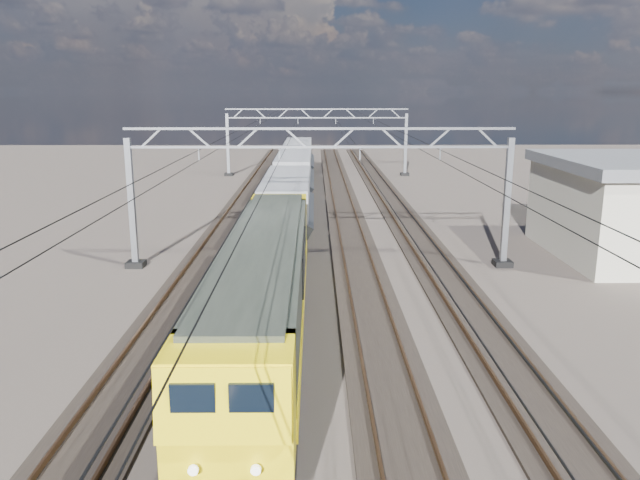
{
  "coord_description": "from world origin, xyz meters",
  "views": [
    {
      "loc": [
        -0.26,
        -27.09,
        8.8
      ],
      "look_at": [
        -0.02,
        -0.18,
        2.4
      ],
      "focal_mm": 35.0,
      "sensor_mm": 36.0,
      "label": 1
    }
  ],
  "objects_px": {
    "catenary_gantry_mid": "(320,192)",
    "locomotive": "(265,283)",
    "hopper_wagon_lead": "(287,200)",
    "hopper_wagon_mid": "(294,172)",
    "catenary_gantry_far": "(317,139)",
    "hopper_wagon_third": "(298,155)"
  },
  "relations": [
    {
      "from": "hopper_wagon_lead",
      "to": "hopper_wagon_mid",
      "type": "height_order",
      "value": "same"
    },
    {
      "from": "catenary_gantry_far",
      "to": "locomotive",
      "type": "height_order",
      "value": "catenary_gantry_far"
    },
    {
      "from": "catenary_gantry_far",
      "to": "locomotive",
      "type": "xyz_separation_m",
      "value": [
        -2.0,
        -46.29,
        -1.58
      ]
    },
    {
      "from": "catenary_gantry_mid",
      "to": "hopper_wagon_lead",
      "type": "xyz_separation_m",
      "value": [
        -2.0,
        7.4,
        -1.67
      ]
    },
    {
      "from": "hopper_wagon_mid",
      "to": "locomotive",
      "type": "bearing_deg",
      "value": -90.0
    },
    {
      "from": "catenary_gantry_mid",
      "to": "locomotive",
      "type": "xyz_separation_m",
      "value": [
        -2.0,
        -10.29,
        -1.58
      ]
    },
    {
      "from": "hopper_wagon_third",
      "to": "catenary_gantry_mid",
      "type": "bearing_deg",
      "value": -86.8
    },
    {
      "from": "catenary_gantry_mid",
      "to": "hopper_wagon_third",
      "type": "distance_m",
      "value": 35.9
    },
    {
      "from": "catenary_gantry_far",
      "to": "hopper_wagon_third",
      "type": "xyz_separation_m",
      "value": [
        -2.0,
        -0.2,
        -1.67
      ]
    },
    {
      "from": "hopper_wagon_lead",
      "to": "locomotive",
      "type": "bearing_deg",
      "value": -90.0
    },
    {
      "from": "catenary_gantry_far",
      "to": "hopper_wagon_mid",
      "type": "height_order",
      "value": "catenary_gantry_far"
    },
    {
      "from": "catenary_gantry_mid",
      "to": "locomotive",
      "type": "relative_size",
      "value": 0.94
    },
    {
      "from": "catenary_gantry_mid",
      "to": "hopper_wagon_mid",
      "type": "relative_size",
      "value": 1.53
    },
    {
      "from": "locomotive",
      "to": "hopper_wagon_lead",
      "type": "distance_m",
      "value": 17.7
    },
    {
      "from": "hopper_wagon_mid",
      "to": "hopper_wagon_lead",
      "type": "bearing_deg",
      "value": -90.0
    },
    {
      "from": "hopper_wagon_lead",
      "to": "hopper_wagon_mid",
      "type": "distance_m",
      "value": 14.2
    },
    {
      "from": "locomotive",
      "to": "hopper_wagon_mid",
      "type": "height_order",
      "value": "locomotive"
    },
    {
      "from": "hopper_wagon_third",
      "to": "locomotive",
      "type": "bearing_deg",
      "value": -90.0
    },
    {
      "from": "catenary_gantry_far",
      "to": "hopper_wagon_third",
      "type": "height_order",
      "value": "catenary_gantry_far"
    },
    {
      "from": "locomotive",
      "to": "hopper_wagon_lead",
      "type": "bearing_deg",
      "value": 90.0
    },
    {
      "from": "hopper_wagon_lead",
      "to": "catenary_gantry_far",
      "type": "bearing_deg",
      "value": 86.0
    },
    {
      "from": "catenary_gantry_mid",
      "to": "hopper_wagon_mid",
      "type": "distance_m",
      "value": 21.76
    }
  ]
}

